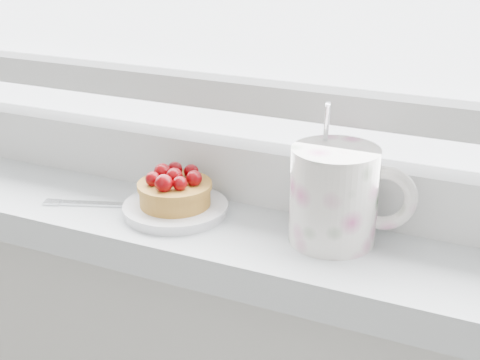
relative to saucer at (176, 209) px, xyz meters
The scene contains 4 objects.
saucer is the anchor object (origin of this frame).
raspberry_tart 0.03m from the saucer, 157.66° to the right, with size 0.09×0.09×0.05m.
floral_mug 0.20m from the saucer, ahead, with size 0.14×0.11×0.15m.
fork 0.07m from the saucer, behind, with size 0.18×0.08×0.00m.
Camera 1 is at (0.30, 1.27, 1.27)m, focal length 50.00 mm.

